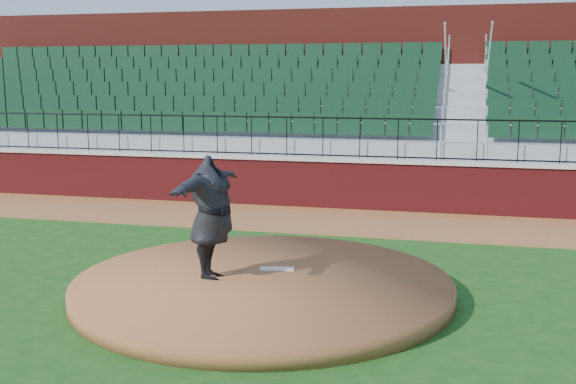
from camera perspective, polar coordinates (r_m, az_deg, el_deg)
The scene contains 10 objects.
ground at distance 11.32m, azimuth -1.88°, elevation -7.72°, with size 90.00×90.00×0.00m, color #174313.
warning_track at distance 16.42m, azimuth 3.34°, elevation -2.29°, with size 34.00×3.20×0.01m, color brown.
field_wall at distance 17.86m, azimuth 4.32°, elevation 0.59°, with size 34.00×0.35×1.20m, color maroon.
wall_cap at distance 17.77m, azimuth 4.35°, elevation 2.67°, with size 34.00×0.45×0.10m, color #B7B7B7.
wall_railing at distance 17.72m, azimuth 4.37°, elevation 4.43°, with size 34.00×0.05×1.00m, color black, non-canonical shape.
seating_stands at distance 20.37m, azimuth 5.71°, elevation 6.47°, with size 34.00×5.10×4.60m, color gray, non-canonical shape.
concourse_wall at distance 23.12m, azimuth 6.77°, elevation 7.92°, with size 34.00×0.50×5.50m, color maroon.
pitchers_mound at distance 10.93m, azimuth -2.05°, elevation -7.68°, with size 5.85×5.85×0.25m, color brown.
pitching_rubber at distance 11.32m, azimuth -0.89°, elevation -6.30°, with size 0.54×0.14×0.04m, color silver.
pitcher at distance 10.75m, azimuth -6.27°, elevation -2.06°, with size 2.35×0.64×1.91m, color black.
Camera 1 is at (3.00, -10.39, 3.34)m, focal length 43.54 mm.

